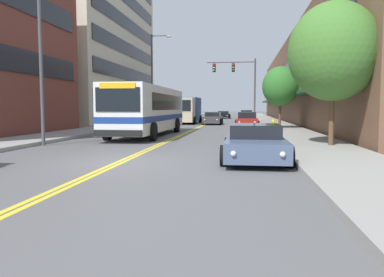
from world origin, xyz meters
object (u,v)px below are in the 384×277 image
(car_beige_parked_left_mid, at_px, (164,118))
(car_black_moving_lead, at_px, (224,115))
(street_lamp_left_near, at_px, (48,46))
(fire_hydrant, at_px, (273,126))
(traffic_signal_mast, at_px, (239,78))
(street_tree_right_near, at_px, (334,52))
(car_slate_blue_parked_right_foreground, at_px, (255,143))
(box_truck, at_px, (187,110))
(city_bus, at_px, (149,109))
(car_navy_parked_right_mid, at_px, (247,118))
(street_lamp_left_far, at_px, (154,73))
(car_silver_parked_right_far, at_px, (246,116))
(street_tree_right_mid, at_px, (280,86))
(car_red_parked_right_end, at_px, (247,120))
(car_white_parked_left_far, at_px, (175,117))
(car_dark_grey_moving_second, at_px, (213,119))

(car_beige_parked_left_mid, relative_size, car_black_moving_lead, 1.12)
(car_black_moving_lead, distance_m, street_lamp_left_near, 45.73)
(fire_hydrant, bearing_deg, traffic_signal_mast, 98.50)
(car_beige_parked_left_mid, xyz_separation_m, fire_hydrant, (10.34, -13.48, -0.05))
(traffic_signal_mast, xyz_separation_m, street_tree_right_near, (4.22, -25.35, -0.91))
(car_slate_blue_parked_right_foreground, height_order, street_lamp_left_near, street_lamp_left_near)
(box_truck, bearing_deg, city_bus, -89.37)
(car_navy_parked_right_mid, distance_m, car_black_moving_lead, 17.45)
(street_lamp_left_far, bearing_deg, car_silver_parked_right_far, 55.82)
(car_beige_parked_left_mid, distance_m, street_lamp_left_far, 4.94)
(traffic_signal_mast, bearing_deg, street_lamp_left_near, -108.11)
(city_bus, relative_size, street_tree_right_mid, 2.48)
(car_red_parked_right_end, bearing_deg, street_lamp_left_far, 158.81)
(car_beige_parked_left_mid, height_order, traffic_signal_mast, traffic_signal_mast)
(car_beige_parked_left_mid, bearing_deg, car_red_parked_right_end, -29.95)
(traffic_signal_mast, bearing_deg, city_bus, -106.59)
(car_white_parked_left_far, height_order, street_lamp_left_near, street_lamp_left_near)
(street_tree_right_mid, bearing_deg, car_white_parked_left_far, 125.31)
(car_beige_parked_left_mid, height_order, street_tree_right_mid, street_tree_right_mid)
(car_dark_grey_moving_second, bearing_deg, car_red_parked_right_end, -57.57)
(car_white_parked_left_far, distance_m, car_slate_blue_parked_right_foreground, 34.02)
(car_navy_parked_right_mid, height_order, fire_hydrant, car_navy_parked_right_mid)
(car_slate_blue_parked_right_foreground, relative_size, box_truck, 0.61)
(city_bus, bearing_deg, car_red_parked_right_end, 58.87)
(car_beige_parked_left_mid, height_order, box_truck, box_truck)
(box_truck, bearing_deg, street_tree_right_mid, -52.30)
(city_bus, relative_size, traffic_signal_mast, 1.66)
(car_red_parked_right_end, bearing_deg, car_white_parked_left_far, 126.65)
(car_black_moving_lead, distance_m, street_tree_right_mid, 32.38)
(car_silver_parked_right_far, xyz_separation_m, car_red_parked_right_end, (-0.10, -17.54, -0.03))
(city_bus, relative_size, car_navy_parked_right_mid, 2.65)
(car_navy_parked_right_mid, height_order, car_silver_parked_right_far, car_silver_parked_right_far)
(car_navy_parked_right_mid, xyz_separation_m, car_silver_parked_right_far, (-0.01, 7.02, 0.08))
(car_white_parked_left_far, height_order, street_tree_right_mid, street_tree_right_mid)
(street_tree_right_near, bearing_deg, car_beige_parked_left_mid, 118.43)
(car_slate_blue_parked_right_foreground, relative_size, car_dark_grey_moving_second, 1.10)
(street_tree_right_mid, bearing_deg, car_navy_parked_right_mid, 99.22)
(city_bus, xyz_separation_m, car_black_moving_lead, (2.82, 38.10, -1.14))
(car_red_parked_right_end, bearing_deg, car_navy_parked_right_mid, 89.39)
(car_silver_parked_right_far, distance_m, traffic_signal_mast, 10.50)
(car_silver_parked_right_far, height_order, street_tree_right_mid, street_tree_right_mid)
(city_bus, bearing_deg, box_truck, 90.63)
(car_slate_blue_parked_right_foreground, xyz_separation_m, street_lamp_left_near, (-9.27, 3.56, 4.02))
(car_red_parked_right_end, height_order, street_tree_right_mid, street_tree_right_mid)
(city_bus, bearing_deg, traffic_signal_mast, 73.41)
(traffic_signal_mast, height_order, street_tree_right_mid, traffic_signal_mast)
(car_beige_parked_left_mid, xyz_separation_m, street_lamp_left_near, (-0.52, -22.61, 3.97))
(car_white_parked_left_far, distance_m, fire_hydrant, 22.69)
(car_silver_parked_right_far, height_order, box_truck, box_truck)
(car_beige_parked_left_mid, distance_m, car_black_moving_lead, 23.17)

